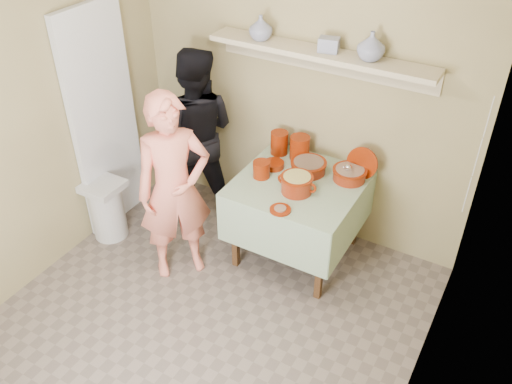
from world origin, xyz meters
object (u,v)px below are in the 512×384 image
Objects in this scene: person_helper at (195,133)px; trash_bin at (107,209)px; serving_table at (299,194)px; cazuela_rice at (297,183)px; person_cook at (174,190)px.

trash_bin is at bearing 34.77° from person_helper.
serving_table reaches higher than trash_bin.
cazuela_rice is at bearing 140.03° from person_helper.
person_helper reaches higher than person_cook.
person_cook is at bearing -140.76° from serving_table.
cazuela_rice is (0.81, 0.49, 0.05)m from person_cook.
trash_bin is (-0.45, -0.77, -0.52)m from person_helper.
cazuela_rice reaches higher than trash_bin.
serving_table is at bearing 20.70° from trash_bin.
person_helper is (-0.36, 0.80, 0.00)m from person_cook.
person_helper is at bearing 171.21° from serving_table.
person_helper is 1.21m from cazuela_rice.
cazuela_rice is 1.78m from trash_bin.
serving_table is 1.74× the size of trash_bin.
person_helper is 2.85× the size of trash_bin.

